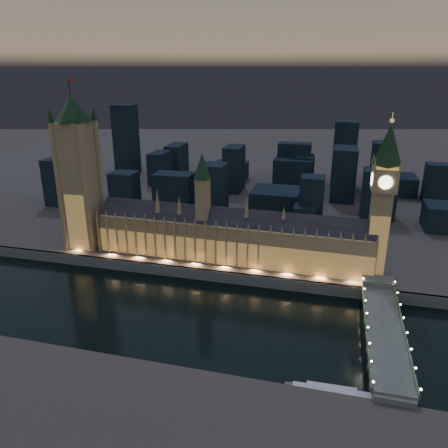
% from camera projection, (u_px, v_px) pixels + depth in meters
% --- Properties ---
extents(ground_plane, '(2000.00, 2000.00, 0.00)m').
position_uv_depth(ground_plane, '(194.00, 310.00, 269.42)').
color(ground_plane, black).
rests_on(ground_plane, ground).
extents(north_bank, '(2000.00, 960.00, 8.00)m').
position_uv_depth(north_bank, '(289.00, 153.00, 741.89)').
color(north_bank, '#3C342D').
rests_on(north_bank, ground).
extents(embankment_wall, '(2000.00, 2.50, 8.00)m').
position_uv_depth(embankment_wall, '(212.00, 276.00, 305.42)').
color(embankment_wall, '#4C5758').
rests_on(embankment_wall, ground).
extents(palace_of_westminster, '(202.00, 25.43, 78.00)m').
position_uv_depth(palace_of_westminster, '(229.00, 236.00, 315.19)').
color(palace_of_westminster, '#8A7152').
rests_on(palace_of_westminster, north_bank).
extents(victoria_tower, '(31.68, 31.68, 126.40)m').
position_uv_depth(victoria_tower, '(78.00, 167.00, 327.76)').
color(victoria_tower, '#8A7152').
rests_on(victoria_tower, north_bank).
extents(elizabeth_tower, '(18.00, 18.00, 108.07)m').
position_uv_depth(elizabeth_tower, '(383.00, 189.00, 277.36)').
color(elizabeth_tower, '#8A7152').
rests_on(elizabeth_tower, north_bank).
extents(westminster_bridge, '(19.91, 113.00, 15.90)m').
position_uv_depth(westminster_bridge, '(383.00, 330.00, 238.39)').
color(westminster_bridge, '#4C5758').
rests_on(westminster_bridge, ground).
extents(river_boat, '(42.80, 11.24, 4.50)m').
position_uv_depth(river_boat, '(331.00, 394.00, 198.19)').
color(river_boat, '#4C5758').
rests_on(river_boat, ground).
extents(city_backdrop, '(469.30, 215.63, 88.86)m').
position_uv_depth(city_backdrop, '(290.00, 174.00, 476.57)').
color(city_backdrop, black).
rests_on(city_backdrop, north_bank).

